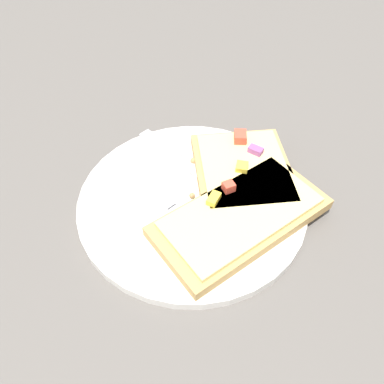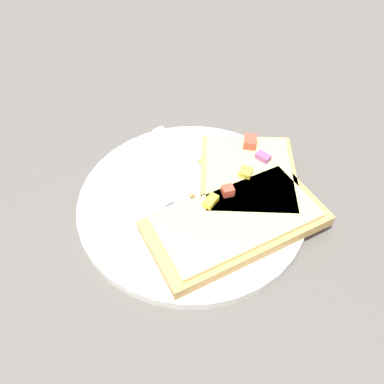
# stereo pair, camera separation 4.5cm
# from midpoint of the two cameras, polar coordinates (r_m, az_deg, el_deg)

# --- Properties ---
(ground_plane) EXTENTS (4.00, 4.00, 0.00)m
(ground_plane) POSITION_cam_midpoint_polar(r_m,az_deg,el_deg) (0.46, 2.76, -1.97)
(ground_plane) COLOR #56514C
(plate) EXTENTS (0.28, 0.28, 0.01)m
(plate) POSITION_cam_midpoint_polar(r_m,az_deg,el_deg) (0.46, 2.78, -1.49)
(plate) COLOR silver
(plate) RESTS_ON ground
(fork) EXTENTS (0.15, 0.17, 0.01)m
(fork) POSITION_cam_midpoint_polar(r_m,az_deg,el_deg) (0.45, -1.43, -1.03)
(fork) COLOR #B7B7BC
(fork) RESTS_ON plate
(knife) EXTENTS (0.13, 0.16, 0.01)m
(knife) POSITION_cam_midpoint_polar(r_m,az_deg,el_deg) (0.50, 2.40, 4.68)
(knife) COLOR #B7B7BC
(knife) RESTS_ON plate
(pizza_slice_main) EXTENTS (0.21, 0.21, 0.03)m
(pizza_slice_main) POSITION_cam_midpoint_polar(r_m,az_deg,el_deg) (0.43, 9.70, -4.61)
(pizza_slice_main) COLOR tan
(pizza_slice_main) RESTS_ON plate
(pizza_slice_corner) EXTENTS (0.17, 0.15, 0.03)m
(pizza_slice_corner) POSITION_cam_midpoint_polar(r_m,az_deg,el_deg) (0.47, 11.25, 2.17)
(pizza_slice_corner) COLOR tan
(pizza_slice_corner) RESTS_ON plate
(crumb_scatter) EXTENTS (0.10, 0.11, 0.01)m
(crumb_scatter) POSITION_cam_midpoint_polar(r_m,az_deg,el_deg) (0.46, 8.98, -0.06)
(crumb_scatter) COLOR tan
(crumb_scatter) RESTS_ON plate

